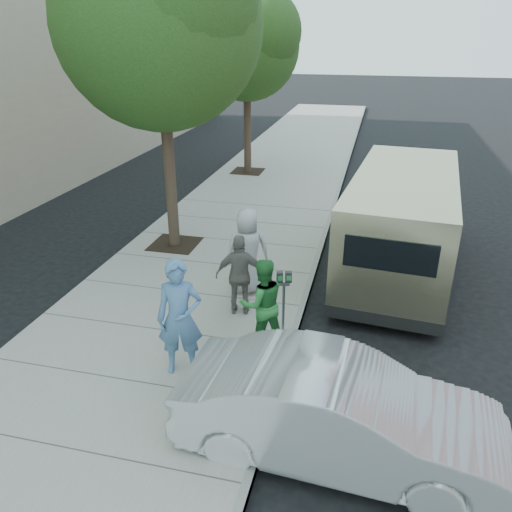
# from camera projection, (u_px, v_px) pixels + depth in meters

# --- Properties ---
(ground) EXTENTS (120.00, 120.00, 0.00)m
(ground) POSITION_uv_depth(u_px,v_px,m) (234.00, 304.00, 10.51)
(ground) COLOR black
(ground) RESTS_ON ground
(sidewalk) EXTENTS (5.00, 60.00, 0.15)m
(sidewalk) POSITION_uv_depth(u_px,v_px,m) (189.00, 295.00, 10.70)
(sidewalk) COLOR gray
(sidewalk) RESTS_ON ground
(curb_face) EXTENTS (0.12, 60.00, 0.16)m
(curb_face) POSITION_uv_depth(u_px,v_px,m) (302.00, 309.00, 10.17)
(curb_face) COLOR gray
(curb_face) RESTS_ON ground
(tree_near) EXTENTS (4.62, 4.60, 7.53)m
(tree_near) POSITION_uv_depth(u_px,v_px,m) (160.00, 16.00, 10.83)
(tree_near) COLOR black
(tree_near) RESTS_ON sidewalk
(tree_far) EXTENTS (3.92, 3.80, 6.49)m
(tree_far) POSITION_uv_depth(u_px,v_px,m) (248.00, 42.00, 17.83)
(tree_far) COLOR black
(tree_far) RESTS_ON sidewalk
(parking_meter) EXTENTS (0.28, 0.17, 1.28)m
(parking_meter) POSITION_uv_depth(u_px,v_px,m) (284.00, 290.00, 8.81)
(parking_meter) COLOR gray
(parking_meter) RESTS_ON sidewalk
(van) EXTENTS (2.72, 6.57, 2.37)m
(van) POSITION_uv_depth(u_px,v_px,m) (401.00, 221.00, 11.48)
(van) COLOR tan
(van) RESTS_ON ground
(sedan) EXTENTS (4.40, 1.76, 1.42)m
(sedan) POSITION_uv_depth(u_px,v_px,m) (340.00, 414.00, 6.49)
(sedan) COLOR silver
(sedan) RESTS_ON ground
(person_officer) EXTENTS (0.82, 0.65, 1.98)m
(person_officer) POSITION_uv_depth(u_px,v_px,m) (180.00, 318.00, 7.84)
(person_officer) COLOR teal
(person_officer) RESTS_ON sidewalk
(person_green_shirt) EXTENTS (1.01, 0.94, 1.65)m
(person_green_shirt) POSITION_uv_depth(u_px,v_px,m) (262.00, 304.00, 8.57)
(person_green_shirt) COLOR #297D35
(person_green_shirt) RESTS_ON sidewalk
(person_gray_shirt) EXTENTS (1.05, 0.85, 1.86)m
(person_gray_shirt) POSITION_uv_depth(u_px,v_px,m) (248.00, 251.00, 10.36)
(person_gray_shirt) COLOR #A9A9AC
(person_gray_shirt) RESTS_ON sidewalk
(person_striped_polo) EXTENTS (1.02, 0.59, 1.64)m
(person_striped_polo) POSITION_uv_depth(u_px,v_px,m) (240.00, 275.00, 9.58)
(person_striped_polo) COLOR slate
(person_striped_polo) RESTS_ON sidewalk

